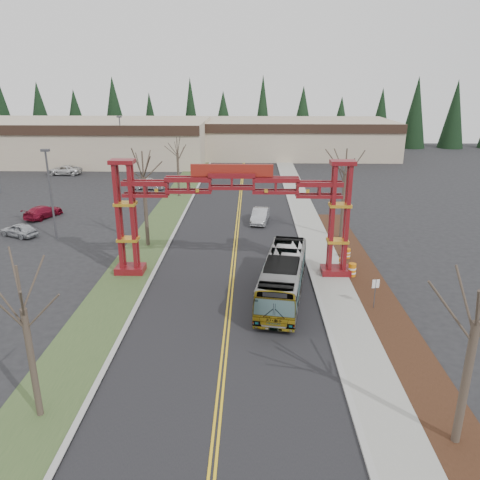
{
  "coord_description": "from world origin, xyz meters",
  "views": [
    {
      "loc": [
        1.43,
        -15.72,
        14.31
      ],
      "look_at": [
        0.68,
        14.59,
        3.96
      ],
      "focal_mm": 35.0,
      "sensor_mm": 36.0,
      "label": 1
    }
  ],
  "objects_px": {
    "barrel_south": "(352,270)",
    "barrel_mid": "(342,264)",
    "parked_car_near_a": "(19,230)",
    "street_sign": "(375,288)",
    "retail_building_west": "(83,141)",
    "parked_car_far_a": "(148,184)",
    "bare_tree_median_far": "(177,153)",
    "parked_car_far_b": "(64,170)",
    "parked_car_mid_a": "(43,212)",
    "silver_sedan": "(260,216)",
    "light_pole_near": "(50,188)",
    "bare_tree_median_near": "(23,310)",
    "bare_tree_right_near": "(477,323)",
    "retail_building_east": "(294,138)",
    "light_pole_far": "(121,140)",
    "bare_tree_right_far": "(345,174)",
    "barrel_north": "(347,254)",
    "transit_bus": "(283,277)",
    "gateway_arch": "(232,199)",
    "bare_tree_median_mid": "(144,178)"
  },
  "relations": [
    {
      "from": "bare_tree_median_near",
      "to": "barrel_mid",
      "type": "bearing_deg",
      "value": 46.76
    },
    {
      "from": "parked_car_far_a",
      "to": "bare_tree_median_near",
      "type": "relative_size",
      "value": 0.62
    },
    {
      "from": "bare_tree_median_near",
      "to": "bare_tree_right_far",
      "type": "relative_size",
      "value": 0.85
    },
    {
      "from": "gateway_arch",
      "to": "bare_tree_median_near",
      "type": "bearing_deg",
      "value": -115.8
    },
    {
      "from": "parked_car_far_a",
      "to": "bare_tree_median_far",
      "type": "height_order",
      "value": "bare_tree_median_far"
    },
    {
      "from": "parked_car_far_a",
      "to": "bare_tree_median_near",
      "type": "xyz_separation_m",
      "value": [
        4.92,
        -46.46,
        4.56
      ]
    },
    {
      "from": "retail_building_east",
      "to": "parked_car_far_a",
      "type": "bearing_deg",
      "value": -125.57
    },
    {
      "from": "bare_tree_median_far",
      "to": "light_pole_far",
      "type": "bearing_deg",
      "value": 123.99
    },
    {
      "from": "parked_car_far_a",
      "to": "parked_car_far_b",
      "type": "relative_size",
      "value": 0.83
    },
    {
      "from": "bare_tree_median_mid",
      "to": "bare_tree_median_far",
      "type": "xyz_separation_m",
      "value": [
        0.0,
        19.27,
        -0.71
      ]
    },
    {
      "from": "parked_car_near_a",
      "to": "parked_car_mid_a",
      "type": "xyz_separation_m",
      "value": [
        -0.45,
        6.57,
        0.01
      ]
    },
    {
      "from": "parked_car_far_b",
      "to": "barrel_mid",
      "type": "distance_m",
      "value": 53.86
    },
    {
      "from": "barrel_south",
      "to": "bare_tree_median_far",
      "type": "bearing_deg",
      "value": 123.31
    },
    {
      "from": "retail_building_east",
      "to": "transit_bus",
      "type": "relative_size",
      "value": 3.53
    },
    {
      "from": "retail_building_east",
      "to": "retail_building_west",
      "type": "bearing_deg",
      "value": -168.69
    },
    {
      "from": "bare_tree_right_far",
      "to": "barrel_north",
      "type": "relative_size",
      "value": 9.05
    },
    {
      "from": "retail_building_east",
      "to": "parked_car_mid_a",
      "type": "height_order",
      "value": "retail_building_east"
    },
    {
      "from": "parked_car_far_b",
      "to": "parked_car_mid_a",
      "type": "bearing_deg",
      "value": 20.28
    },
    {
      "from": "barrel_south",
      "to": "light_pole_near",
      "type": "bearing_deg",
      "value": 162.02
    },
    {
      "from": "retail_building_west",
      "to": "barrel_south",
      "type": "height_order",
      "value": "retail_building_west"
    },
    {
      "from": "bare_tree_median_near",
      "to": "bare_tree_median_far",
      "type": "height_order",
      "value": "bare_tree_median_far"
    },
    {
      "from": "parked_car_mid_a",
      "to": "gateway_arch",
      "type": "bearing_deg",
      "value": 164.08
    },
    {
      "from": "street_sign",
      "to": "parked_car_near_a",
      "type": "bearing_deg",
      "value": 154.58
    },
    {
      "from": "silver_sedan",
      "to": "light_pole_near",
      "type": "xyz_separation_m",
      "value": [
        -19.51,
        -5.98,
        4.18
      ]
    },
    {
      "from": "retail_building_east",
      "to": "bare_tree_right_far",
      "type": "height_order",
      "value": "bare_tree_right_far"
    },
    {
      "from": "bare_tree_median_near",
      "to": "street_sign",
      "type": "height_order",
      "value": "bare_tree_median_near"
    },
    {
      "from": "bare_tree_right_near",
      "to": "bare_tree_median_far",
      "type": "bearing_deg",
      "value": 112.48
    },
    {
      "from": "bare_tree_right_far",
      "to": "street_sign",
      "type": "xyz_separation_m",
      "value": [
        -0.44,
        -14.59,
        -4.73
      ]
    },
    {
      "from": "parked_car_far_a",
      "to": "parked_car_far_b",
      "type": "bearing_deg",
      "value": 65.85
    },
    {
      "from": "parked_car_near_a",
      "to": "light_pole_far",
      "type": "bearing_deg",
      "value": -157.2
    },
    {
      "from": "parked_car_far_b",
      "to": "light_pole_far",
      "type": "distance_m",
      "value": 10.3
    },
    {
      "from": "gateway_arch",
      "to": "bare_tree_right_far",
      "type": "xyz_separation_m",
      "value": [
        10.0,
        8.85,
        0.28
      ]
    },
    {
      "from": "light_pole_near",
      "to": "barrel_mid",
      "type": "distance_m",
      "value": 27.1
    },
    {
      "from": "retail_building_west",
      "to": "light_pole_near",
      "type": "distance_m",
      "value": 47.64
    },
    {
      "from": "parked_car_near_a",
      "to": "bare_tree_right_near",
      "type": "relative_size",
      "value": 0.49
    },
    {
      "from": "barrel_south",
      "to": "transit_bus",
      "type": "bearing_deg",
      "value": -147.14
    },
    {
      "from": "parked_car_far_b",
      "to": "bare_tree_median_far",
      "type": "bearing_deg",
      "value": 59.3
    },
    {
      "from": "parked_car_far_a",
      "to": "bare_tree_right_near",
      "type": "xyz_separation_m",
      "value": [
        22.92,
        -47.69,
        4.88
      ]
    },
    {
      "from": "retail_building_east",
      "to": "barrel_south",
      "type": "relative_size",
      "value": 33.93
    },
    {
      "from": "parked_car_near_a",
      "to": "street_sign",
      "type": "distance_m",
      "value": 33.84
    },
    {
      "from": "parked_car_mid_a",
      "to": "bare_tree_median_near",
      "type": "bearing_deg",
      "value": 132.52
    },
    {
      "from": "parked_car_mid_a",
      "to": "bare_tree_right_near",
      "type": "xyz_separation_m",
      "value": [
        31.45,
        -33.12,
        4.94
      ]
    },
    {
      "from": "bare_tree_right_near",
      "to": "bare_tree_right_far",
      "type": "distance_m",
      "value": 26.63
    },
    {
      "from": "transit_bus",
      "to": "barrel_north",
      "type": "distance_m",
      "value": 9.53
    },
    {
      "from": "barrel_south",
      "to": "barrel_mid",
      "type": "bearing_deg",
      "value": 106.14
    },
    {
      "from": "parked_car_near_a",
      "to": "barrel_north",
      "type": "relative_size",
      "value": 4.14
    },
    {
      "from": "bare_tree_right_far",
      "to": "barrel_north",
      "type": "distance_m",
      "value": 7.95
    },
    {
      "from": "bare_tree_right_far",
      "to": "light_pole_near",
      "type": "relative_size",
      "value": 1.0
    },
    {
      "from": "parked_car_far_b",
      "to": "light_pole_near",
      "type": "distance_m",
      "value": 34.19
    },
    {
      "from": "retail_building_east",
      "to": "barrel_mid",
      "type": "distance_m",
      "value": 60.83
    }
  ]
}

